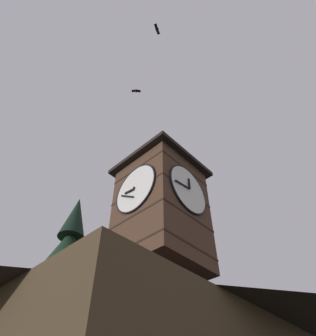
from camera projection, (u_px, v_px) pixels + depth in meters
The scene contains 5 objects.
clock_tower at pixel (161, 203), 16.44m from camera, with size 4.52×4.52×9.48m.
pine_tree_behind at pixel (48, 336), 15.29m from camera, with size 5.51×5.51×15.11m.
moon at pixel (107, 329), 41.88m from camera, with size 1.89×1.89×1.89m.
flying_bird_high at pixel (136, 91), 21.70m from camera, with size 0.60×0.59×0.15m.
flying_bird_low at pixel (157, 29), 18.40m from camera, with size 0.69×0.42×0.13m.
Camera 1 is at (9.96, 9.69, 1.61)m, focal length 31.78 mm.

